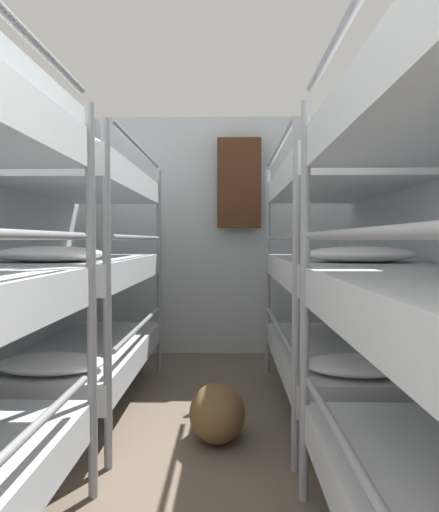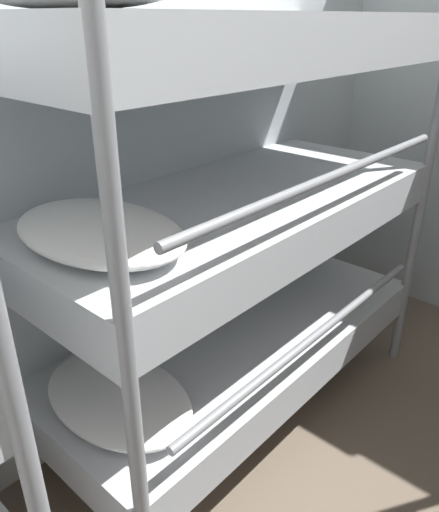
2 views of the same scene
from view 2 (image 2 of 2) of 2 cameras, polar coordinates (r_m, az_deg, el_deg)
The scene contains 1 object.
bunk_stack_left_far at distance 1.91m, azimuth 1.57°, elevation 4.77°, with size 0.79×1.79×1.85m.
Camera 2 is at (0.29, 2.03, 1.68)m, focal length 35.00 mm.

